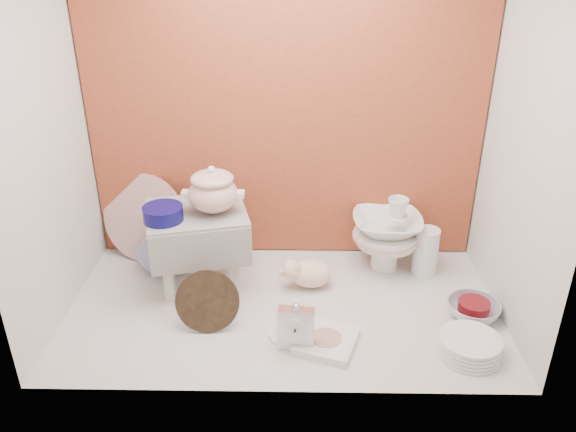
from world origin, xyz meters
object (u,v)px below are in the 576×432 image
Objects in this scene: floral_platter at (143,218)px; crystal_bowl at (473,310)px; step_stool at (199,247)px; porcelain_tower at (387,233)px; gold_rim_teacup at (291,322)px; soup_tureen at (213,189)px; dinner_plate_stack at (470,346)px; mantel_clock at (296,327)px; blue_white_vase at (161,246)px; plush_pig at (311,273)px.

crystal_bowl is at bearing -18.05° from floral_platter.
porcelain_tower is at bearing -3.76° from step_stool.
crystal_bowl is at bearing 9.62° from gold_rim_teacup.
soup_tureen is 0.52m from floral_platter.
floral_platter reaches higher than dinner_plate_stack.
step_stool is 2.09× the size of mantel_clock.
gold_rim_teacup is at bearing 170.90° from dinner_plate_stack.
floral_platter reaches higher than crystal_bowl.
blue_white_vase is at bearing -49.95° from floral_platter.
porcelain_tower is at bearing 110.76° from dinner_plate_stack.
blue_white_vase reaches higher than dinner_plate_stack.
floral_platter is (-0.30, 0.23, 0.03)m from step_stool.
gold_rim_teacup is (0.71, -0.60, -0.15)m from floral_platter.
floral_platter reaches higher than gold_rim_teacup.
soup_tureen reaches higher than dinner_plate_stack.
soup_tureen is 0.45m from blue_white_vase.
porcelain_tower reaches higher than gold_rim_teacup.
dinner_plate_stack is 0.68× the size of porcelain_tower.
mantel_clock is at bearing -89.23° from plush_pig.
step_stool is at bearing 168.10° from crystal_bowl.
porcelain_tower reaches higher than dinner_plate_stack.
step_stool is 0.57m from gold_rim_teacup.
soup_tureen is 1.17× the size of crystal_bowl.
gold_rim_teacup is 0.68m from dinner_plate_stack.
porcelain_tower is at bearing -4.35° from floral_platter.
step_stool is at bearing 139.88° from mantel_clock.
mantel_clock is (0.35, -0.44, -0.36)m from soup_tureen.
plush_pig is at bearing 76.08° from gold_rim_teacup.
blue_white_vase is at bearing 144.62° from mantel_clock.
step_stool is at bearing 137.87° from gold_rim_teacup.
step_stool is 0.23m from blue_white_vase.
floral_platter is at bearing 147.31° from soup_tureen.
mantel_clock is (0.43, -0.46, -0.08)m from step_stool.
gold_rim_teacup is (0.33, -0.36, -0.41)m from soup_tureen.
step_stool reaches higher than crystal_bowl.
floral_platter reaches higher than plush_pig.
dinner_plate_stack reaches higher than crystal_bowl.
crystal_bowl is at bearing -12.12° from soup_tureen.
blue_white_vase is 0.71m from plush_pig.
step_stool is 3.62× the size of gold_rim_teacup.
dinner_plate_stack is (0.59, -0.45, -0.03)m from plush_pig.
plush_pig is 0.95× the size of dinner_plate_stack.
dinner_plate_stack is at bearing -24.64° from blue_white_vase.
mantel_clock is 0.55× the size of porcelain_tower.
dinner_plate_stack is (1.28, -0.59, -0.09)m from blue_white_vase.
soup_tureen is 0.59× the size of floral_platter.
crystal_bowl is at bearing -51.03° from porcelain_tower.
plush_pig is 0.70m from crystal_bowl.
blue_white_vase reaches higher than gold_rim_teacup.
floral_platter is 0.94m from gold_rim_teacup.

